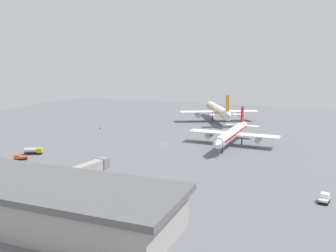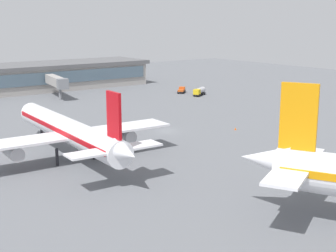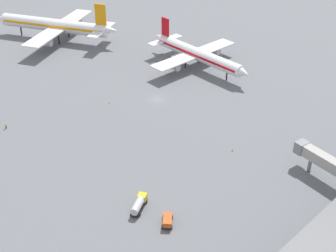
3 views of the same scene
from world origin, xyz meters
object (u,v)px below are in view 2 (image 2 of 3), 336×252
airplane_at_gate (69,131)px  safety_cone_near_gate (235,129)px  fuel_truck (199,91)px  safety_cone_mid_apron (111,105)px  pushback_tractor (182,90)px

airplane_at_gate → safety_cone_near_gate: airplane_at_gate is taller
airplane_at_gate → fuel_truck: 76.74m
airplane_at_gate → safety_cone_mid_apron: airplane_at_gate is taller
airplane_at_gate → pushback_tractor: size_ratio=10.10×
fuel_truck → safety_cone_near_gate: bearing=31.0°
pushback_tractor → safety_cone_near_gate: bearing=-158.4°
airplane_at_gate → fuel_truck: size_ratio=7.09×
airplane_at_gate → safety_cone_near_gate: size_ratio=76.33×
pushback_tractor → fuel_truck: size_ratio=0.70×
fuel_truck → safety_cone_mid_apron: (32.37, -0.67, -1.09)m
safety_cone_mid_apron → pushback_tractor: bearing=-167.0°
airplane_at_gate → safety_cone_mid_apron: (-32.43, -41.63, -4.77)m
safety_cone_near_gate → fuel_truck: bearing=-121.2°
pushback_tractor → safety_cone_near_gate: (24.55, 50.09, -0.67)m
safety_cone_near_gate → safety_cone_mid_apron: same height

